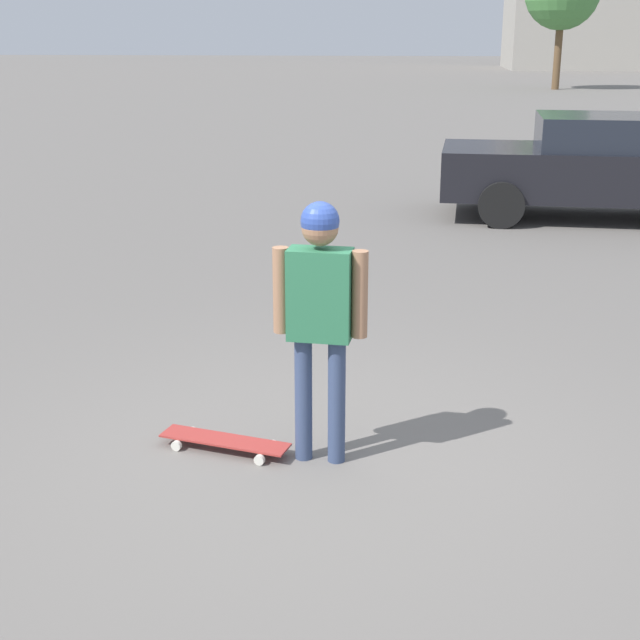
{
  "coord_description": "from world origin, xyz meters",
  "views": [
    {
      "loc": [
        5.14,
        0.58,
        2.6
      ],
      "look_at": [
        0.0,
        0.0,
        0.94
      ],
      "focal_mm": 50.0,
      "sensor_mm": 36.0,
      "label": 1
    }
  ],
  "objects": [
    {
      "name": "skateboard",
      "position": [
        -0.05,
        -0.63,
        0.06
      ],
      "size": [
        0.4,
        0.89,
        0.08
      ],
      "rotation": [
        0.0,
        0.0,
        -1.81
      ],
      "color": "#A5332D",
      "rests_on": "ground_plane"
    },
    {
      "name": "ground_plane",
      "position": [
        0.0,
        0.0,
        0.0
      ],
      "size": [
        220.0,
        220.0,
        0.0
      ],
      "primitive_type": "plane",
      "color": "slate"
    },
    {
      "name": "car_parked_near",
      "position": [
        -8.24,
        3.19,
        0.78
      ],
      "size": [
        2.2,
        4.6,
        1.5
      ],
      "rotation": [
        0.0,
        0.0,
        -1.62
      ],
      "color": "black",
      "rests_on": "ground_plane"
    },
    {
      "name": "person",
      "position": [
        0.0,
        0.0,
        1.07
      ],
      "size": [
        0.23,
        0.58,
        1.67
      ],
      "rotation": [
        0.0,
        0.0,
        1.49
      ],
      "color": "#38476B",
      "rests_on": "ground_plane"
    }
  ]
}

